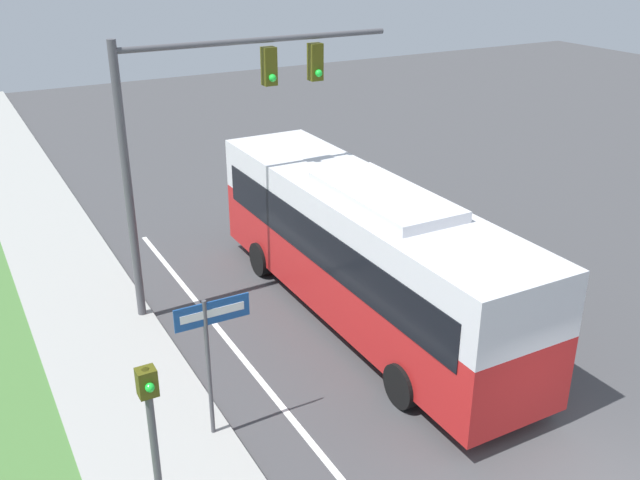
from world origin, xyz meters
TOP-DOWN VIEW (x-y plane):
  - bus at (-0.29, 7.45)m, footprint 2.61×10.99m
  - signal_gantry at (-2.97, 10.06)m, footprint 6.93×0.41m
  - pedestrian_signal at (-6.68, 3.12)m, footprint 0.28×0.34m
  - street_sign at (-5.07, 4.94)m, footprint 1.40×0.08m

SIDE VIEW (x-z plane):
  - bus at x=-0.29m, z-range 0.17..3.77m
  - street_sign at x=-5.07m, z-range 0.62..3.55m
  - pedestrian_signal at x=-6.68m, z-range 0.56..3.65m
  - signal_gantry at x=-2.97m, z-range 1.47..8.19m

